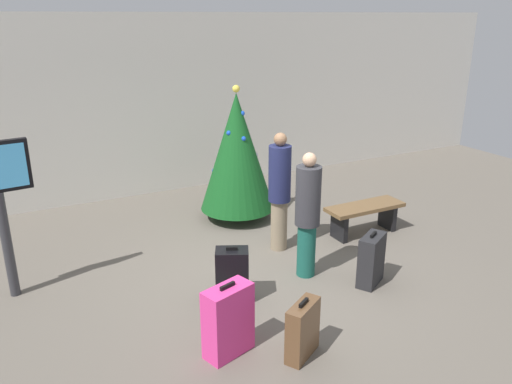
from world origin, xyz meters
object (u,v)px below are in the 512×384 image
(traveller_0, at_px, (280,189))
(suitcase_2, at_px, (232,275))
(waiting_bench, at_px, (365,213))
(suitcase_3, at_px, (371,260))
(holiday_tree, at_px, (237,152))
(traveller_1, at_px, (308,213))
(suitcase_0, at_px, (303,330))
(suitcase_1, at_px, (228,321))

(traveller_0, relative_size, suitcase_2, 2.47)
(waiting_bench, bearing_deg, suitcase_2, -162.42)
(suitcase_2, bearing_deg, waiting_bench, 17.58)
(waiting_bench, relative_size, suitcase_3, 1.81)
(holiday_tree, bearing_deg, suitcase_3, -78.84)
(traveller_0, xyz_separation_m, traveller_1, (-0.08, -0.86, -0.04))
(holiday_tree, xyz_separation_m, suitcase_0, (-1.01, -3.65, -0.86))
(waiting_bench, xyz_separation_m, suitcase_3, (-0.93, -1.29, -0.02))
(traveller_1, bearing_deg, suitcase_3, -43.42)
(suitcase_0, distance_m, suitcase_3, 1.78)
(traveller_0, bearing_deg, traveller_1, -95.39)
(holiday_tree, distance_m, traveller_0, 1.38)
(suitcase_2, height_order, suitcase_3, suitcase_2)
(holiday_tree, distance_m, suitcase_0, 3.89)
(suitcase_1, xyz_separation_m, suitcase_3, (2.21, 0.46, -0.04))
(holiday_tree, height_order, suitcase_3, holiday_tree)
(suitcase_1, distance_m, suitcase_2, 1.02)
(holiday_tree, relative_size, suitcase_3, 3.19)
(traveller_0, relative_size, suitcase_0, 2.76)
(holiday_tree, relative_size, traveller_0, 1.28)
(holiday_tree, distance_m, suitcase_1, 3.75)
(traveller_0, height_order, suitcase_3, traveller_0)
(suitcase_2, bearing_deg, traveller_1, 6.72)
(traveller_0, relative_size, suitcase_3, 2.49)
(suitcase_0, relative_size, suitcase_1, 0.80)
(waiting_bench, height_order, traveller_0, traveller_0)
(suitcase_1, relative_size, suitcase_3, 1.13)
(holiday_tree, xyz_separation_m, suitcase_1, (-1.65, -3.27, -0.78))
(traveller_1, height_order, suitcase_3, traveller_1)
(suitcase_3, bearing_deg, traveller_1, 136.58)
(holiday_tree, xyz_separation_m, suitcase_2, (-1.19, -2.36, -0.82))
(holiday_tree, xyz_separation_m, traveller_0, (0.02, -1.36, -0.23))
(traveller_1, relative_size, suitcase_2, 2.37)
(suitcase_3, bearing_deg, suitcase_0, -151.56)
(holiday_tree, relative_size, waiting_bench, 1.76)
(traveller_0, distance_m, traveller_1, 0.87)
(suitcase_3, bearing_deg, suitcase_1, -168.11)
(traveller_0, bearing_deg, suitcase_0, -114.35)
(traveller_1, height_order, suitcase_0, traveller_1)
(suitcase_0, height_order, suitcase_3, suitcase_3)
(holiday_tree, height_order, waiting_bench, holiday_tree)
(waiting_bench, bearing_deg, traveller_1, -155.14)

